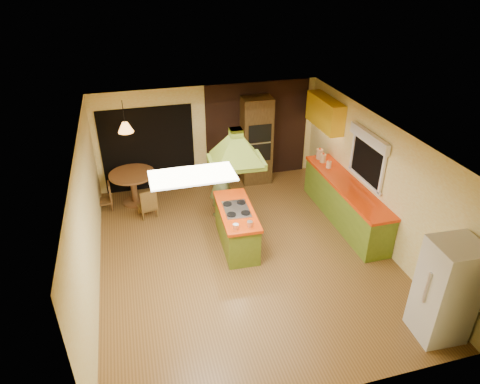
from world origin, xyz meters
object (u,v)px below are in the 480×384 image
object	(u,v)px
dining_table	(133,182)
canister_large	(320,154)
kitchen_island	(236,227)
refrigerator	(446,291)
wall_oven	(256,141)
man	(221,183)

from	to	relation	value
dining_table	canister_large	world-z (taller)	canister_large
kitchen_island	refrigerator	world-z (taller)	refrigerator
refrigerator	wall_oven	bearing A→B (deg)	105.13
refrigerator	canister_large	size ratio (longest dim) A/B	7.26
wall_oven	dining_table	xyz separation A→B (m)	(-3.09, -0.36, -0.55)
dining_table	man	bearing A→B (deg)	-29.76
kitchen_island	refrigerator	bearing A→B (deg)	-48.97
canister_large	man	bearing A→B (deg)	-171.04
canister_large	kitchen_island	bearing A→B (deg)	-147.46
dining_table	canister_large	xyz separation A→B (m)	(4.35, -0.66, 0.49)
wall_oven	man	bearing A→B (deg)	-129.15
man	wall_oven	bearing A→B (deg)	-147.93
wall_oven	kitchen_island	bearing A→B (deg)	-112.62
man	refrigerator	bearing A→B (deg)	103.52
kitchen_island	canister_large	bearing A→B (deg)	35.43
wall_oven	dining_table	size ratio (longest dim) A/B	2.11
kitchen_island	dining_table	world-z (taller)	kitchen_island
wall_oven	dining_table	bearing A→B (deg)	-171.17
man	canister_large	bearing A→B (deg)	172.38
refrigerator	dining_table	world-z (taller)	refrigerator
refrigerator	canister_large	world-z (taller)	refrigerator
refrigerator	canister_large	xyz separation A→B (m)	(0.05, 4.63, 0.19)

